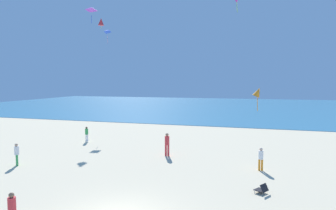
# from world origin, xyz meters

# --- Properties ---
(ground_plane) EXTENTS (120.00, 120.00, 0.00)m
(ground_plane) POSITION_xyz_m (0.00, 10.00, 0.00)
(ground_plane) COLOR beige
(ocean_water) EXTENTS (120.00, 60.00, 0.05)m
(ocean_water) POSITION_xyz_m (0.00, 55.46, 0.03)
(ocean_water) COLOR teal
(ocean_water) RESTS_ON ground_plane
(beach_chair_far_right) EXTENTS (0.78, 0.76, 0.52)m
(beach_chair_far_right) POSITION_xyz_m (5.86, 4.55, 0.24)
(beach_chair_far_right) COLOR black
(beach_chair_far_right) RESTS_ON ground_plane
(person_0) EXTENTS (0.33, 0.33, 1.44)m
(person_0) POSITION_xyz_m (-9.52, 13.06, 0.83)
(person_0) COLOR white
(person_0) RESTS_ON ground_plane
(person_1) EXTENTS (0.30, 0.30, 1.49)m
(person_1) POSITION_xyz_m (-3.44, -1.87, 0.86)
(person_1) COLOR yellow
(person_1) RESTS_ON ground_plane
(person_2) EXTENTS (0.43, 0.43, 1.52)m
(person_2) POSITION_xyz_m (-9.89, 5.06, 0.88)
(person_2) COLOR green
(person_2) RESTS_ON ground_plane
(person_3) EXTENTS (0.38, 0.38, 1.77)m
(person_3) POSITION_xyz_m (-0.83, 10.27, 1.02)
(person_3) COLOR red
(person_3) RESTS_ON ground_plane
(person_4) EXTENTS (0.30, 0.30, 1.48)m
(person_4) POSITION_xyz_m (5.92, 8.48, 0.85)
(person_4) COLOR orange
(person_4) RESTS_ON ground_plane
(kite_purple) EXTENTS (0.93, 0.94, 1.31)m
(kite_purple) POSITION_xyz_m (-7.03, 10.17, 11.38)
(kite_purple) COLOR purple
(kite_blue) EXTENTS (0.95, 1.03, 1.82)m
(kite_blue) POSITION_xyz_m (-12.26, 22.57, 11.94)
(kite_blue) COLOR blue
(kite_red) EXTENTS (0.77, 0.75, 1.21)m
(kite_red) POSITION_xyz_m (-11.35, 19.49, 12.45)
(kite_red) COLOR red
(kite_orange) EXTENTS (0.58, 0.42, 1.38)m
(kite_orange) POSITION_xyz_m (5.58, 6.41, 5.08)
(kite_orange) COLOR orange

